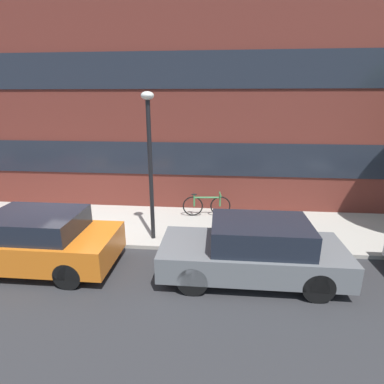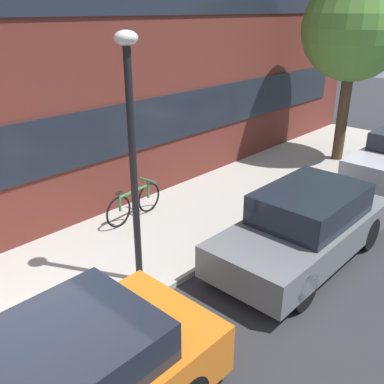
% 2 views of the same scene
% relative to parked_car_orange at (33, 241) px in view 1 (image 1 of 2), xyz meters
% --- Properties ---
extents(ground_plane, '(56.00, 56.00, 0.00)m').
position_rel_parked_car_orange_xyz_m(ground_plane, '(0.34, 1.05, -0.67)').
color(ground_plane, '#2B2B2D').
extents(sidewalk_strip, '(28.00, 2.96, 0.10)m').
position_rel_parked_car_orange_xyz_m(sidewalk_strip, '(0.34, 2.53, -0.62)').
color(sidewalk_strip, '#A8A399').
rests_on(sidewalk_strip, ground_plane).
extents(rowhouse_facade, '(28.00, 1.02, 8.42)m').
position_rel_parked_car_orange_xyz_m(rowhouse_facade, '(0.34, 4.45, 3.55)').
color(rowhouse_facade, maroon).
rests_on(rowhouse_facade, ground_plane).
extents(parked_car_orange, '(3.88, 1.67, 1.34)m').
position_rel_parked_car_orange_xyz_m(parked_car_orange, '(0.00, 0.00, 0.00)').
color(parked_car_orange, '#D16619').
rests_on(parked_car_orange, ground_plane).
extents(parked_car_grey, '(3.93, 1.60, 1.34)m').
position_rel_parked_car_orange_xyz_m(parked_car_grey, '(5.01, 0.00, -0.00)').
color(parked_car_grey, slate).
rests_on(parked_car_grey, ground_plane).
extents(bicycle, '(1.56, 0.44, 0.76)m').
position_rel_parked_car_orange_xyz_m(bicycle, '(3.85, 3.32, -0.19)').
color(bicycle, black).
rests_on(bicycle, sidewalk_strip).
extents(lamp_post, '(0.32, 0.32, 3.86)m').
position_rel_parked_car_orange_xyz_m(lamp_post, '(2.46, 1.54, 1.87)').
color(lamp_post, black).
rests_on(lamp_post, sidewalk_strip).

